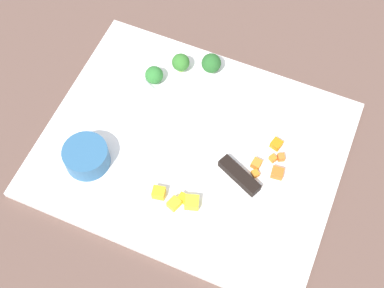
{
  "coord_description": "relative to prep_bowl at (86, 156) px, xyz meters",
  "views": [
    {
      "loc": [
        -0.16,
        0.39,
        0.8
      ],
      "look_at": [
        0.0,
        0.0,
        0.02
      ],
      "focal_mm": 50.06,
      "sensor_mm": 36.0,
      "label": 1
    }
  ],
  "objects": [
    {
      "name": "ground_plane",
      "position": [
        -0.15,
        -0.09,
        -0.03
      ],
      "size": [
        4.0,
        4.0,
        0.0
      ],
      "primitive_type": "plane",
      "color": "brown"
    },
    {
      "name": "cutting_board",
      "position": [
        -0.15,
        -0.09,
        -0.02
      ],
      "size": [
        0.49,
        0.39,
        0.01
      ],
      "primitive_type": "cube",
      "color": "white",
      "rests_on": "ground_plane"
    },
    {
      "name": "prep_bowl",
      "position": [
        0.0,
        0.0,
        0.0
      ],
      "size": [
        0.07,
        0.07,
        0.04
      ],
      "primitive_type": "cylinder",
      "color": "#2D608E",
      "rests_on": "cutting_board"
    },
    {
      "name": "chef_knife",
      "position": [
        -0.18,
        -0.1,
        -0.01
      ],
      "size": [
        0.29,
        0.15,
        0.02
      ],
      "rotation": [
        0.0,
        0.0,
        5.86
      ],
      "color": "silver",
      "rests_on": "cutting_board"
    },
    {
      "name": "carrot_dice_0",
      "position": [
        -0.28,
        -0.12,
        -0.01
      ],
      "size": [
        0.01,
        0.01,
        0.01
      ],
      "primitive_type": "cube",
      "rotation": [
        0.0,
        0.0,
        1.02
      ],
      "color": "orange",
      "rests_on": "cutting_board"
    },
    {
      "name": "carrot_dice_1",
      "position": [
        -0.26,
        -0.1,
        -0.01
      ],
      "size": [
        0.02,
        0.02,
        0.01
      ],
      "primitive_type": "cube",
      "rotation": [
        0.0,
        0.0,
        1.45
      ],
      "color": "orange",
      "rests_on": "cutting_board"
    },
    {
      "name": "carrot_dice_2",
      "position": [
        -0.29,
        -0.1,
        -0.01
      ],
      "size": [
        0.02,
        0.02,
        0.01
      ],
      "primitive_type": "cube",
      "rotation": [
        0.0,
        0.0,
        1.69
      ],
      "color": "orange",
      "rests_on": "cutting_board"
    },
    {
      "name": "carrot_dice_3",
      "position": [
        -0.28,
        -0.15,
        -0.01
      ],
      "size": [
        0.02,
        0.02,
        0.01
      ],
      "primitive_type": "cube",
      "rotation": [
        0.0,
        0.0,
        2.88
      ],
      "color": "orange",
      "rests_on": "cutting_board"
    },
    {
      "name": "carrot_dice_4",
      "position": [
        -0.29,
        -0.13,
        -0.01
      ],
      "size": [
        0.02,
        0.02,
        0.01
      ],
      "primitive_type": "cube",
      "rotation": [
        0.0,
        0.0,
        2.05
      ],
      "color": "orange",
      "rests_on": "cutting_board"
    },
    {
      "name": "carrot_dice_5",
      "position": [
        -0.26,
        -0.08,
        -0.01
      ],
      "size": [
        0.02,
        0.02,
        0.01
      ],
      "primitive_type": "cube",
      "rotation": [
        0.0,
        0.0,
        2.41
      ],
      "color": "orange",
      "rests_on": "cutting_board"
    },
    {
      "name": "pepper_dice_0",
      "position": [
        -0.16,
        0.02,
        -0.01
      ],
      "size": [
        0.02,
        0.02,
        0.01
      ],
      "primitive_type": "cube",
      "rotation": [
        0.0,
        0.0,
        1.24
      ],
      "color": "yellow",
      "rests_on": "cutting_board"
    },
    {
      "name": "pepper_dice_1",
      "position": [
        -0.17,
        0.0,
        -0.01
      ],
      "size": [
        0.02,
        0.01,
        0.01
      ],
      "primitive_type": "cube",
      "rotation": [
        0.0,
        0.0,
        2.96
      ],
      "color": "yellow",
      "rests_on": "cutting_board"
    },
    {
      "name": "pepper_dice_2",
      "position": [
        -0.13,
        0.01,
        -0.01
      ],
      "size": [
        0.02,
        0.02,
        0.02
      ],
      "primitive_type": "cube",
      "rotation": [
        0.0,
        0.0,
        0.2
      ],
      "color": "yellow",
      "rests_on": "cutting_board"
    },
    {
      "name": "pepper_dice_3",
      "position": [
        -0.19,
        0.0,
        -0.01
      ],
      "size": [
        0.03,
        0.03,
        0.02
      ],
      "primitive_type": "cube",
      "rotation": [
        0.0,
        0.0,
        1.88
      ],
      "color": "yellow",
      "rests_on": "cutting_board"
    },
    {
      "name": "broccoli_floret_0",
      "position": [
        -0.03,
        -0.19,
        -0.0
      ],
      "size": [
        0.03,
        0.03,
        0.03
      ],
      "color": "#92B165",
      "rests_on": "cutting_board"
    },
    {
      "name": "broccoli_floret_1",
      "position": [
        -0.07,
        -0.23,
        0.0
      ],
      "size": [
        0.03,
        0.03,
        0.04
      ],
      "color": "#93BE56",
      "rests_on": "cutting_board"
    },
    {
      "name": "broccoli_floret_2",
      "position": [
        -0.12,
        -0.25,
        0.0
      ],
      "size": [
        0.04,
        0.04,
        0.04
      ],
      "color": "#95BB64",
      "rests_on": "cutting_board"
    }
  ]
}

